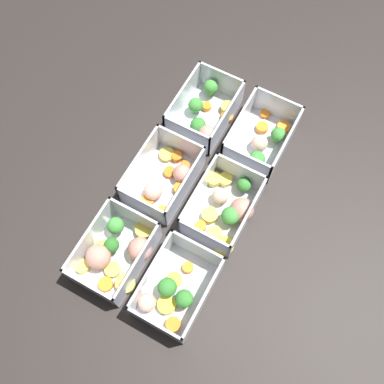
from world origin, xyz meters
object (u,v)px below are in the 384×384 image
container_far_left (116,252)px  container_far_right (205,113)px  container_near_right (262,139)px  container_far_center (165,178)px  container_near_left (174,291)px  container_near_center (227,208)px

container_far_left → container_far_right: size_ratio=1.06×
container_near_right → container_far_center: (-0.19, 0.14, -0.00)m
container_far_right → container_near_right: bearing=-90.2°
container_far_left → container_far_right: (0.37, -0.00, -0.00)m
container_near_left → container_far_center: 0.24m
container_near_right → container_far_right: same height
container_near_left → container_near_center: size_ratio=0.94×
container_near_center → container_far_center: same height
container_near_center → container_near_right: 0.18m
container_near_center → container_near_right: size_ratio=1.05×
container_far_left → container_near_right: bearing=-21.5°
container_near_right → container_far_right: bearing=89.8°
container_near_center → container_near_left: bearing=176.5°
container_near_center → container_far_center: size_ratio=1.06×
container_near_center → container_far_right: (0.18, 0.15, 0.00)m
container_near_center → container_far_left: (-0.19, 0.15, 0.00)m
container_near_left → container_far_center: bearing=33.9°
container_near_right → container_far_center: size_ratio=1.01×
container_near_left → container_far_center: (0.20, 0.13, -0.00)m
container_near_right → container_far_left: size_ratio=0.95×
container_far_left → container_far_center: bearing=-1.1°
container_far_center → container_far_right: 0.19m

